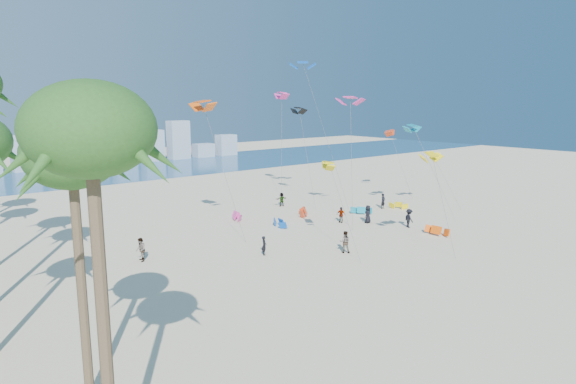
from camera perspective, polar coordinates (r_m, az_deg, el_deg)
ground at (r=34.22m, az=13.65°, el=-11.80°), size 220.00×220.00×0.00m
ocean at (r=95.06m, az=-23.62°, el=1.83°), size 220.00×220.00×0.00m
kitesurfer_near at (r=42.01m, az=-2.74°, el=-6.14°), size 0.67×0.70×1.62m
kitesurfer_mid at (r=42.82m, az=6.52°, el=-5.69°), size 1.15×1.16×1.89m
kitesurfers_far at (r=52.01m, az=3.89°, el=-2.78°), size 31.42×17.47×1.93m
grounded_kites at (r=54.09m, az=5.26°, el=-2.84°), size 20.33×20.49×0.88m
flying_kites at (r=56.53m, az=4.32°, el=9.37°), size 33.34×33.51×17.86m
distant_skyline at (r=104.02m, az=-25.92°, el=4.03°), size 85.00×3.00×8.40m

